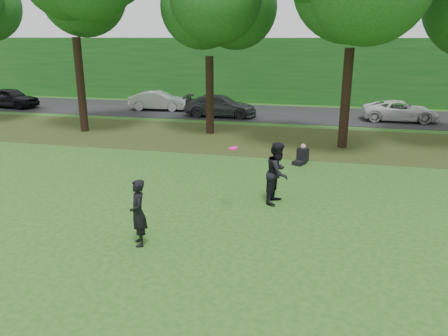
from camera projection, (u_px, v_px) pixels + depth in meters
name	position (u px, v px, depth m)	size (l,w,h in m)	color
ground	(181.00, 260.00, 10.42)	(120.00, 120.00, 0.00)	#234F18
leaf_litter	(262.00, 139.00, 22.53)	(60.00, 7.00, 0.01)	#413B17
street	(279.00, 114.00, 29.98)	(70.00, 7.00, 0.02)	black
far_hedge	(288.00, 70.00, 34.85)	(70.00, 3.00, 5.00)	#17511A
player_left	(138.00, 213.00, 10.95)	(0.63, 0.42, 1.74)	black
player_right	(278.00, 173.00, 13.77)	(0.96, 0.75, 1.97)	black
parked_cars	(247.00, 105.00, 29.13)	(37.87, 3.45, 1.44)	black
frisbee	(233.00, 148.00, 12.60)	(0.35, 0.35, 0.09)	#FF159C
seated_person	(302.00, 156.00, 18.22)	(0.68, 0.83, 0.83)	black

